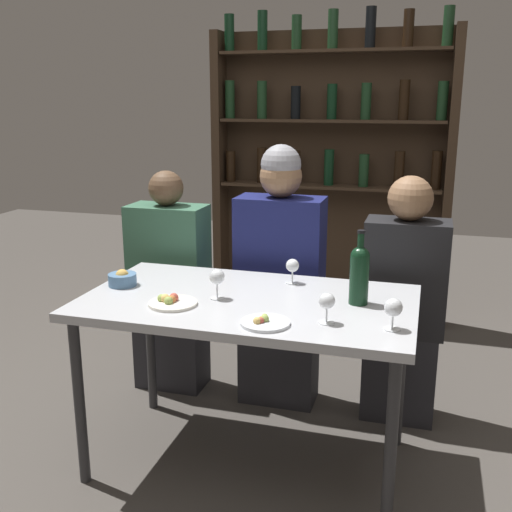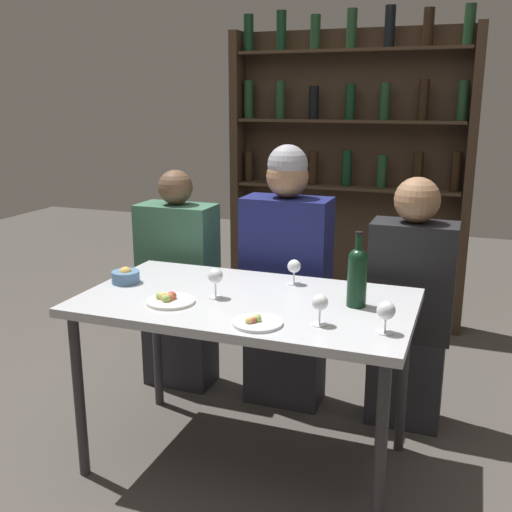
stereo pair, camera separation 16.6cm
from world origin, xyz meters
TOP-DOWN VIEW (x-y plane):
  - ground_plane at (0.00, 0.00)m, footprint 10.00×10.00m
  - dining_table at (0.00, 0.00)m, footprint 1.35×0.76m
  - wine_rack_wall at (0.00, 1.96)m, footprint 1.66×0.21m
  - wine_bottle at (0.44, 0.06)m, footprint 0.08×0.08m
  - wine_glass_0 at (-0.12, -0.04)m, footprint 0.06×0.06m
  - wine_glass_1 at (0.59, -0.18)m, footprint 0.07×0.07m
  - wine_glass_2 at (0.13, 0.25)m, footprint 0.06×0.06m
  - wine_glass_3 at (0.35, -0.19)m, footprint 0.06×0.06m
  - food_plate_0 at (0.14, -0.26)m, footprint 0.18×0.18m
  - food_plate_1 at (-0.27, -0.16)m, footprint 0.19×0.19m
  - snack_bowl at (-0.58, 0.01)m, footprint 0.12×0.12m
  - seated_person_left at (-0.62, 0.59)m, footprint 0.41×0.22m
  - seated_person_center at (-0.01, 0.59)m, footprint 0.43×0.22m
  - seated_person_right at (0.60, 0.59)m, footprint 0.39×0.22m

SIDE VIEW (x-z plane):
  - ground_plane at x=0.00m, z-range 0.00..0.00m
  - seated_person_left at x=-0.62m, z-range -0.04..1.15m
  - seated_person_right at x=0.60m, z-range -0.03..1.17m
  - seated_person_center at x=-0.01m, z-range -0.02..1.31m
  - dining_table at x=0.00m, z-range 0.31..1.06m
  - food_plate_0 at x=0.14m, z-range 0.75..0.78m
  - food_plate_1 at x=-0.27m, z-range 0.74..0.79m
  - snack_bowl at x=-0.58m, z-range 0.75..0.82m
  - wine_glass_2 at x=0.13m, z-range 0.77..0.89m
  - wine_glass_1 at x=0.59m, z-range 0.78..0.89m
  - wine_glass_3 at x=0.35m, z-range 0.78..0.89m
  - wine_glass_0 at x=-0.12m, z-range 0.78..0.90m
  - wine_bottle at x=0.44m, z-range 0.74..1.03m
  - wine_rack_wall at x=0.00m, z-range 0.06..2.17m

